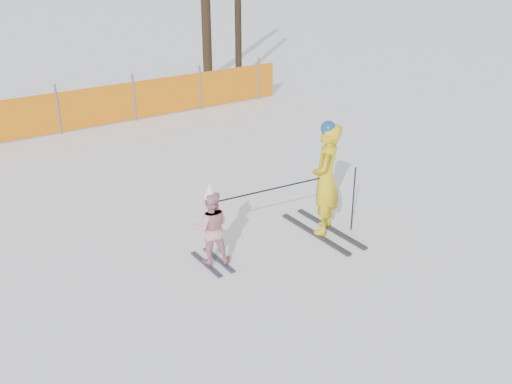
# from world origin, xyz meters

# --- Properties ---
(ground) EXTENTS (120.00, 120.00, 0.00)m
(ground) POSITION_xyz_m (0.00, 0.00, 0.00)
(ground) COLOR white
(ground) RESTS_ON ground
(adult) EXTENTS (0.80, 1.68, 1.93)m
(adult) POSITION_xyz_m (1.26, 0.36, 0.96)
(adult) COLOR black
(adult) RESTS_ON ground
(child) EXTENTS (0.69, 0.84, 1.33)m
(child) POSITION_xyz_m (-0.77, 0.54, 0.61)
(child) COLOR black
(child) RESTS_ON ground
(ski_poles) EXTENTS (2.36, 0.40, 1.13)m
(ski_poles) POSITION_xyz_m (0.81, 0.34, 0.83)
(ski_poles) COLOR black
(ski_poles) RESTS_ON ground
(safety_fence) EXTENTS (14.55, 0.06, 1.25)m
(safety_fence) POSITION_xyz_m (-1.52, 8.06, 0.56)
(safety_fence) COLOR #595960
(safety_fence) RESTS_ON ground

